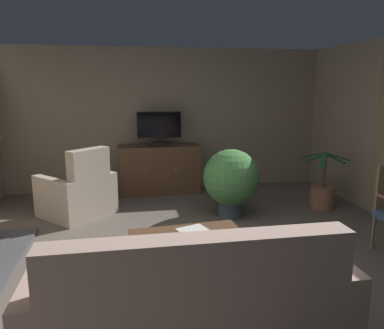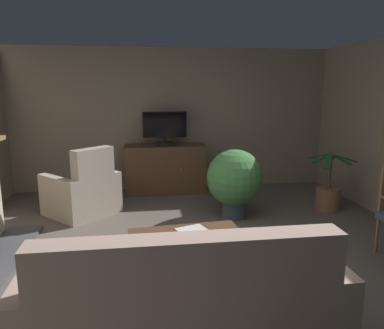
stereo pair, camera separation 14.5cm
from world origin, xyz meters
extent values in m
cube|color=#665B51|center=(0.00, 0.00, -0.02)|extent=(6.33, 7.44, 0.04)
cube|color=gray|center=(0.00, 3.47, 1.28)|extent=(6.33, 0.10, 2.55)
cube|color=slate|center=(0.03, 0.15, 0.01)|extent=(2.13, 1.78, 0.01)
cube|color=#4C4C51|center=(-2.19, 0.73, 0.02)|extent=(0.50, 1.72, 0.04)
cube|color=#402A1C|center=(-0.18, 3.12, 0.03)|extent=(1.35, 0.43, 0.06)
cube|color=brown|center=(-0.18, 3.12, 0.43)|extent=(1.41, 0.49, 0.86)
sphere|color=tan|center=(-0.43, 2.86, 0.47)|extent=(0.03, 0.03, 0.03)
sphere|color=tan|center=(0.08, 2.86, 0.47)|extent=(0.03, 0.03, 0.03)
cube|color=black|center=(-0.18, 3.07, 0.89)|extent=(0.27, 0.20, 0.06)
cylinder|color=black|center=(-0.18, 3.07, 0.96)|extent=(0.04, 0.04, 0.08)
cube|color=black|center=(-0.18, 3.07, 1.22)|extent=(0.76, 0.05, 0.45)
cube|color=black|center=(-0.18, 3.04, 1.22)|extent=(0.72, 0.01, 0.41)
cube|color=brown|center=(-0.18, 0.12, 0.40)|extent=(1.18, 0.60, 0.03)
cylinder|color=brown|center=(0.32, 0.37, 0.19)|extent=(0.04, 0.04, 0.39)
cylinder|color=brown|center=(-0.72, 0.28, 0.19)|extent=(0.04, 0.04, 0.39)
cylinder|color=brown|center=(0.35, -0.04, 0.19)|extent=(0.04, 0.04, 0.39)
cylinder|color=brown|center=(-0.68, -0.12, 0.19)|extent=(0.04, 0.04, 0.39)
cube|color=black|center=(-0.09, 0.04, 0.43)|extent=(0.17, 0.12, 0.02)
cube|color=silver|center=(-0.11, 0.20, 0.42)|extent=(0.36, 0.31, 0.01)
cube|color=#BC9E8E|center=(-0.34, -0.99, 0.22)|extent=(1.95, 0.90, 0.43)
cube|color=#BC9E8E|center=(-0.34, -1.34, 0.71)|extent=(1.95, 0.20, 0.55)
cube|color=#BC9E8E|center=(-1.39, -0.99, 0.33)|extent=(0.15, 0.90, 0.65)
cube|color=#BC9E8E|center=(0.71, -0.99, 0.33)|extent=(0.15, 0.90, 0.65)
cube|color=slate|center=(-0.11, -1.12, 0.55)|extent=(0.37, 0.16, 0.36)
cube|color=#C6B29E|center=(-1.50, 2.14, 0.21)|extent=(1.02, 1.03, 0.42)
cube|color=#C6B29E|center=(-1.28, 1.91, 0.72)|extent=(0.57, 0.56, 0.60)
cube|color=#C6B29E|center=(-1.78, 1.89, 0.31)|extent=(0.67, 0.69, 0.62)
cube|color=#C6B29E|center=(-1.23, 2.40, 0.31)|extent=(0.67, 0.69, 0.62)
cylinder|color=#93704C|center=(2.05, 0.26, 0.21)|extent=(0.04, 0.04, 0.41)
cylinder|color=#99664C|center=(2.23, 1.77, 0.18)|extent=(0.37, 0.37, 0.35)
cylinder|color=brown|center=(2.23, 1.77, 0.56)|extent=(0.06, 0.06, 0.42)
cube|color=#235B2D|center=(2.44, 1.77, 0.81)|extent=(0.41, 0.09, 0.14)
cube|color=#235B2D|center=(2.32, 1.93, 0.81)|extent=(0.24, 0.34, 0.15)
cube|color=#235B2D|center=(2.14, 1.97, 0.81)|extent=(0.23, 0.43, 0.16)
cube|color=#235B2D|center=(2.08, 1.77, 0.81)|extent=(0.29, 0.09, 0.13)
cube|color=#235B2D|center=(2.10, 1.58, 0.81)|extent=(0.31, 0.39, 0.18)
cube|color=#235B2D|center=(2.33, 1.65, 0.81)|extent=(0.26, 0.28, 0.14)
cylinder|color=#3D4C5B|center=(0.73, 1.67, 0.11)|extent=(0.35, 0.35, 0.23)
sphere|color=#4C8E47|center=(0.73, 1.67, 0.59)|extent=(0.82, 0.82, 0.82)
ellipsoid|color=gray|center=(-1.36, 0.50, 0.09)|extent=(0.42, 0.38, 0.17)
sphere|color=gray|center=(-1.56, 0.65, 0.11)|extent=(0.13, 0.13, 0.13)
cone|color=gray|center=(-1.58, 0.62, 0.17)|extent=(0.04, 0.04, 0.04)
cone|color=gray|center=(-1.54, 0.67, 0.17)|extent=(0.04, 0.04, 0.04)
cylinder|color=gray|center=(-1.15, 0.29, 0.05)|extent=(0.20, 0.16, 0.06)
camera|label=1|loc=(-0.77, -3.43, 1.88)|focal=35.28mm
camera|label=2|loc=(-0.63, -3.46, 1.88)|focal=35.28mm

